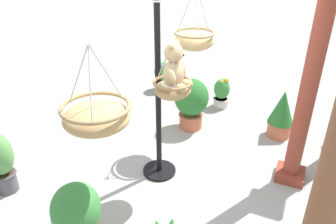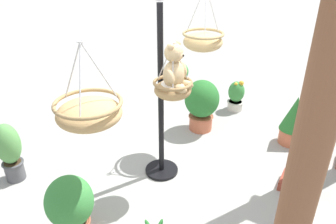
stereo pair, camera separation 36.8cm
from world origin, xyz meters
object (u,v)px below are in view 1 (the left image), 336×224
at_px(hanging_basket_right_low, 97,116).
at_px(potted_plant_broad_leaf, 222,93).
at_px(potted_plant_flowering_red, 77,213).
at_px(potted_plant_tall_leafy, 1,161).
at_px(hanging_basket_with_teddy, 173,88).
at_px(hanging_basket_left_high, 194,40).
at_px(teddy_bear, 175,69).
at_px(greenhouse_pillar_far_back, 325,207).
at_px(display_pole_central, 159,128).
at_px(potted_plant_trailing_ivy, 191,101).
at_px(potted_plant_fern_front, 281,114).
at_px(potted_plant_bushy_green, 163,75).
at_px(greenhouse_pillar_left, 311,77).

distance_m(hanging_basket_right_low, potted_plant_broad_leaf, 3.59).
bearing_deg(potted_plant_flowering_red, potted_plant_tall_leafy, -101.54).
height_order(hanging_basket_with_teddy, hanging_basket_right_low, hanging_basket_right_low).
height_order(hanging_basket_left_high, potted_plant_flowering_red, hanging_basket_left_high).
distance_m(potted_plant_tall_leafy, potted_plant_broad_leaf, 3.80).
height_order(teddy_bear, greenhouse_pillar_far_back, greenhouse_pillar_far_back).
height_order(display_pole_central, teddy_bear, display_pole_central).
bearing_deg(display_pole_central, potted_plant_trailing_ivy, -178.29).
height_order(potted_plant_fern_front, potted_plant_bushy_green, potted_plant_fern_front).
distance_m(hanging_basket_right_low, potted_plant_fern_front, 3.26).
bearing_deg(potted_plant_fern_front, display_pole_central, -39.58).
bearing_deg(greenhouse_pillar_left, teddy_bear, -61.45).
xyz_separation_m(potted_plant_trailing_ivy, potted_plant_broad_leaf, (-0.95, 0.25, -0.20)).
distance_m(teddy_bear, hanging_basket_right_low, 1.06).
bearing_deg(hanging_basket_right_low, potted_plant_flowering_red, -41.32).
bearing_deg(potted_plant_trailing_ivy, greenhouse_pillar_left, 66.80).
height_order(greenhouse_pillar_far_back, potted_plant_broad_leaf, greenhouse_pillar_far_back).
relative_size(hanging_basket_right_low, potted_plant_trailing_ivy, 0.91).
relative_size(display_pole_central, greenhouse_pillar_far_back, 0.77).
bearing_deg(display_pole_central, potted_plant_bushy_green, -156.14).
bearing_deg(hanging_basket_left_high, potted_plant_broad_leaf, 176.27).
height_order(hanging_basket_left_high, greenhouse_pillar_far_back, greenhouse_pillar_far_back).
bearing_deg(greenhouse_pillar_left, potted_plant_fern_front, -164.62).
bearing_deg(greenhouse_pillar_left, hanging_basket_right_low, -43.98).
bearing_deg(hanging_basket_with_teddy, greenhouse_pillar_left, 118.12).
xyz_separation_m(hanging_basket_left_high, potted_plant_flowering_red, (2.25, -0.37, -1.22)).
xyz_separation_m(greenhouse_pillar_far_back, potted_plant_flowering_red, (-0.14, -2.05, -1.02)).
xyz_separation_m(display_pole_central, greenhouse_pillar_left, (-0.58, 1.63, 0.74)).
height_order(greenhouse_pillar_far_back, potted_plant_tall_leafy, greenhouse_pillar_far_back).
bearing_deg(greenhouse_pillar_left, potted_plant_trailing_ivy, -113.20).
xyz_separation_m(hanging_basket_left_high, hanging_basket_right_low, (2.02, -0.17, -0.20)).
height_order(teddy_bear, potted_plant_broad_leaf, teddy_bear).
xyz_separation_m(greenhouse_pillar_left, potted_plant_broad_leaf, (-1.67, -1.41, -1.15)).
bearing_deg(teddy_bear, display_pole_central, -118.67).
bearing_deg(potted_plant_tall_leafy, greenhouse_pillar_left, 117.88).
distance_m(potted_plant_tall_leafy, potted_plant_trailing_ivy, 2.85).
distance_m(hanging_basket_left_high, potted_plant_tall_leafy, 2.85).
relative_size(potted_plant_tall_leafy, potted_plant_bushy_green, 1.38).
xyz_separation_m(hanging_basket_right_low, greenhouse_pillar_left, (-1.73, 1.67, 0.01)).
xyz_separation_m(hanging_basket_with_teddy, hanging_basket_right_low, (1.00, -0.30, 0.08)).
bearing_deg(potted_plant_tall_leafy, potted_plant_trailing_ivy, 147.52).
xyz_separation_m(hanging_basket_left_high, potted_plant_trailing_ivy, (-0.43, -0.16, -1.14)).
xyz_separation_m(teddy_bear, potted_plant_tall_leafy, (0.96, -1.84, -1.12)).
bearing_deg(potted_plant_trailing_ivy, potted_plant_broad_leaf, 165.33).
distance_m(display_pole_central, potted_plant_bushy_green, 2.81).
relative_size(hanging_basket_with_teddy, potted_plant_broad_leaf, 1.08).
relative_size(greenhouse_pillar_far_back, potted_plant_bushy_green, 4.91).
xyz_separation_m(greenhouse_pillar_left, potted_plant_trailing_ivy, (-0.71, -1.66, -0.95)).
bearing_deg(display_pole_central, potted_plant_tall_leafy, -54.84).
bearing_deg(potted_plant_trailing_ivy, hanging_basket_left_high, 20.54).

